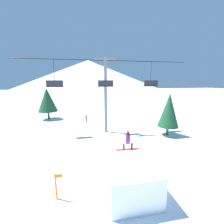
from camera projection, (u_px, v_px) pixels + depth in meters
ground_plane at (136, 187)px, 9.05m from camera, size 220.00×220.00×0.00m
mountain_ridge at (88, 77)px, 81.98m from camera, size 86.82×86.82×17.11m
snow_ramp at (128, 175)px, 8.76m from camera, size 2.70×3.92×1.86m
snowboarder at (128, 141)px, 9.76m from camera, size 1.59×0.28×1.30m
chairlift at (106, 88)px, 17.75m from camera, size 20.05×0.44×8.99m
pine_tree_near at (169, 110)px, 17.16m from camera, size 2.39×2.39×4.97m
pine_tree_far at (47, 100)px, 24.50m from camera, size 3.11×3.11×5.21m
trail_marker at (56, 186)px, 8.00m from camera, size 0.41×0.10×1.50m
distant_skier at (86, 118)px, 23.03m from camera, size 0.24×0.24×1.23m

